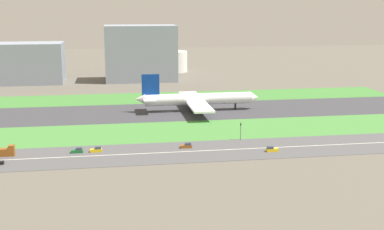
# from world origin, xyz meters

# --- Properties ---
(ground_plane) EXTENTS (800.00, 800.00, 0.00)m
(ground_plane) POSITION_xyz_m (0.00, 0.00, 0.00)
(ground_plane) COLOR #5B564C
(runway) EXTENTS (280.00, 46.00, 0.10)m
(runway) POSITION_xyz_m (0.00, 0.00, 0.05)
(runway) COLOR #38383D
(runway) RESTS_ON ground_plane
(grass_median_north) EXTENTS (280.00, 36.00, 0.10)m
(grass_median_north) POSITION_xyz_m (0.00, 41.00, 0.05)
(grass_median_north) COLOR #3D7A33
(grass_median_north) RESTS_ON ground_plane
(grass_median_south) EXTENTS (280.00, 36.00, 0.10)m
(grass_median_south) POSITION_xyz_m (0.00, -41.00, 0.05)
(grass_median_south) COLOR #427F38
(grass_median_south) RESTS_ON ground_plane
(highway) EXTENTS (280.00, 28.00, 0.10)m
(highway) POSITION_xyz_m (0.00, -73.00, 0.05)
(highway) COLOR #4C4C4F
(highway) RESTS_ON ground_plane
(highway_centerline) EXTENTS (266.00, 0.50, 0.01)m
(highway_centerline) POSITION_xyz_m (0.00, -73.00, 0.11)
(highway_centerline) COLOR silver
(highway_centerline) RESTS_ON highway
(airliner) EXTENTS (65.00, 56.00, 19.70)m
(airliner) POSITION_xyz_m (14.14, 0.00, 6.23)
(airliner) COLOR white
(airliner) RESTS_ON runway
(car_2) EXTENTS (4.40, 1.80, 2.00)m
(car_2) POSITION_xyz_m (-42.11, -68.00, 0.92)
(car_2) COLOR #19662D
(car_2) RESTS_ON highway
(truck_0) EXTENTS (8.40, 2.50, 4.00)m
(truck_0) POSITION_xyz_m (-68.55, -68.00, 1.67)
(truck_0) COLOR brown
(truck_0) RESTS_ON highway
(car_0) EXTENTS (4.40, 1.80, 2.00)m
(car_0) POSITION_xyz_m (-0.90, -68.00, 0.92)
(car_0) COLOR brown
(car_0) RESTS_ON highway
(car_3) EXTENTS (4.40, 1.80, 2.00)m
(car_3) POSITION_xyz_m (-35.11, -68.00, 0.92)
(car_3) COLOR yellow
(car_3) RESTS_ON highway
(car_5) EXTENTS (4.40, 1.80, 2.00)m
(car_5) POSITION_xyz_m (30.06, -78.00, 0.92)
(car_5) COLOR yellow
(car_5) RESTS_ON highway
(traffic_light) EXTENTS (0.36, 0.50, 7.20)m
(traffic_light) POSITION_xyz_m (22.66, -60.01, 4.29)
(traffic_light) COLOR #4C4C51
(traffic_light) RESTS_ON highway
(terminal_building) EXTENTS (55.86, 29.70, 28.28)m
(terminal_building) POSITION_xyz_m (-90.00, 114.00, 14.14)
(terminal_building) COLOR gray
(terminal_building) RESTS_ON ground_plane
(hangar_building) EXTENTS (51.13, 30.78, 39.97)m
(hangar_building) POSITION_xyz_m (-7.21, 114.00, 19.99)
(hangar_building) COLOR gray
(hangar_building) RESTS_ON ground_plane
(fuel_tank_west) EXTENTS (22.73, 22.73, 16.97)m
(fuel_tank_west) POSITION_xyz_m (22.39, 159.00, 8.48)
(fuel_tank_west) COLOR silver
(fuel_tank_west) RESTS_ON ground_plane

